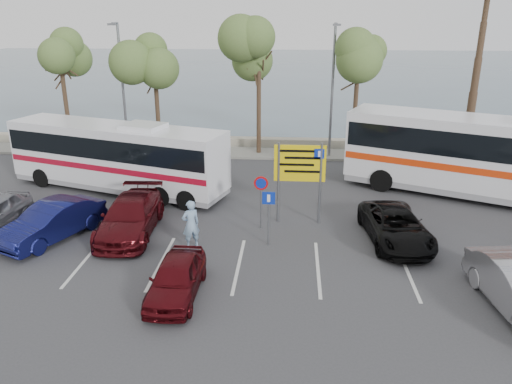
# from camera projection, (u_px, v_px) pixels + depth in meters

# --- Properties ---
(ground) EXTENTS (120.00, 120.00, 0.00)m
(ground) POSITION_uv_depth(u_px,v_px,m) (272.00, 254.00, 19.18)
(ground) COLOR #38383A
(ground) RESTS_ON ground
(kerb_strip) EXTENTS (44.00, 2.40, 0.15)m
(kerb_strip) POSITION_uv_depth(u_px,v_px,m) (282.00, 154.00, 32.27)
(kerb_strip) COLOR gray
(kerb_strip) RESTS_ON ground
(seawall) EXTENTS (48.00, 0.80, 0.60)m
(seawall) POSITION_uv_depth(u_px,v_px,m) (283.00, 143.00, 34.07)
(seawall) COLOR #A29A81
(seawall) RESTS_ON ground
(sea) EXTENTS (140.00, 140.00, 0.00)m
(sea) POSITION_uv_depth(u_px,v_px,m) (290.00, 72.00, 75.38)
(sea) COLOR #425A6B
(sea) RESTS_ON ground
(tree_far_left) EXTENTS (3.20, 3.20, 7.60)m
(tree_far_left) POSITION_uv_depth(u_px,v_px,m) (59.00, 53.00, 31.10)
(tree_far_left) COLOR #382619
(tree_far_left) RESTS_ON kerb_strip
(tree_left) EXTENTS (3.20, 3.20, 7.20)m
(tree_left) POSITION_uv_depth(u_px,v_px,m) (154.00, 59.00, 30.79)
(tree_left) COLOR #382619
(tree_left) RESTS_ON kerb_strip
(tree_mid) EXTENTS (3.20, 3.20, 8.00)m
(tree_mid) POSITION_uv_depth(u_px,v_px,m) (259.00, 48.00, 30.12)
(tree_mid) COLOR #382619
(tree_mid) RESTS_ON kerb_strip
(tree_right) EXTENTS (3.20, 3.20, 7.40)m
(tree_right) POSITION_uv_depth(u_px,v_px,m) (359.00, 57.00, 29.87)
(tree_right) COLOR #382619
(tree_right) RESTS_ON kerb_strip
(street_lamp_left) EXTENTS (0.45, 1.15, 8.01)m
(street_lamp_left) POSITION_uv_depth(u_px,v_px,m) (122.00, 82.00, 30.97)
(street_lamp_left) COLOR slate
(street_lamp_left) RESTS_ON kerb_strip
(street_lamp_right) EXTENTS (0.45, 1.15, 8.01)m
(street_lamp_right) POSITION_uv_depth(u_px,v_px,m) (333.00, 85.00, 30.06)
(street_lamp_right) COLOR slate
(street_lamp_right) RESTS_ON kerb_strip
(direction_sign) EXTENTS (2.20, 0.12, 3.60)m
(direction_sign) POSITION_uv_depth(u_px,v_px,m) (300.00, 169.00, 21.28)
(direction_sign) COLOR slate
(direction_sign) RESTS_ON ground
(sign_no_stop) EXTENTS (0.60, 0.08, 2.35)m
(sign_no_stop) POSITION_uv_depth(u_px,v_px,m) (261.00, 194.00, 20.92)
(sign_no_stop) COLOR slate
(sign_no_stop) RESTS_ON ground
(sign_parking) EXTENTS (0.50, 0.07, 2.25)m
(sign_parking) POSITION_uv_depth(u_px,v_px,m) (269.00, 211.00, 19.44)
(sign_parking) COLOR slate
(sign_parking) RESTS_ON ground
(lane_markings) EXTENTS (12.02, 4.20, 0.01)m
(lane_markings) POSITION_uv_depth(u_px,v_px,m) (240.00, 265.00, 18.33)
(lane_markings) COLOR silver
(lane_markings) RESTS_ON ground
(coach_bus_left) EXTENTS (11.87, 5.98, 3.64)m
(coach_bus_left) POSITION_uv_depth(u_px,v_px,m) (117.00, 159.00, 25.44)
(coach_bus_left) COLOR silver
(coach_bus_left) RESTS_ON ground
(coach_bus_right) EXTENTS (13.59, 8.22, 4.24)m
(coach_bus_right) POSITION_uv_depth(u_px,v_px,m) (489.00, 161.00, 24.16)
(coach_bus_right) COLOR silver
(coach_bus_right) RESTS_ON ground
(car_blue) EXTENTS (3.34, 4.83, 1.51)m
(car_blue) POSITION_uv_depth(u_px,v_px,m) (52.00, 221.00, 20.24)
(car_blue) COLOR #0F134A
(car_blue) RESTS_ON ground
(car_maroon) EXTENTS (2.33, 5.25, 1.50)m
(car_maroon) POSITION_uv_depth(u_px,v_px,m) (130.00, 216.00, 20.75)
(car_maroon) COLOR #480C10
(car_maroon) RESTS_ON ground
(car_red) EXTENTS (1.56, 3.79, 1.29)m
(car_red) POSITION_uv_depth(u_px,v_px,m) (176.00, 278.00, 16.20)
(car_red) COLOR #4C0A10
(car_red) RESTS_ON ground
(suv_black) EXTENTS (2.68, 4.95, 1.32)m
(suv_black) POSITION_uv_depth(u_px,v_px,m) (396.00, 226.00, 20.02)
(suv_black) COLOR black
(suv_black) RESTS_ON ground
(pedestrian_near) EXTENTS (0.86, 0.79, 1.97)m
(pedestrian_near) POSITION_uv_depth(u_px,v_px,m) (191.00, 224.00, 19.41)
(pedestrian_near) COLOR #819FBC
(pedestrian_near) RESTS_ON ground
(pedestrian_far) EXTENTS (1.18, 1.20, 1.95)m
(pedestrian_far) POSITION_uv_depth(u_px,v_px,m) (499.00, 182.00, 24.19)
(pedestrian_far) COLOR #373A53
(pedestrian_far) RESTS_ON ground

